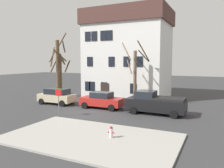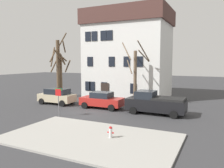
{
  "view_description": "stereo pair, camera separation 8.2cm",
  "coord_description": "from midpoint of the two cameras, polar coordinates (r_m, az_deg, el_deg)",
  "views": [
    {
      "loc": [
        11.2,
        -17.65,
        4.81
      ],
      "look_at": [
        1.74,
        2.12,
        2.6
      ],
      "focal_mm": 35.89,
      "sensor_mm": 36.0,
      "label": 1
    },
    {
      "loc": [
        11.27,
        -17.61,
        4.81
      ],
      "look_at": [
        1.74,
        2.12,
        2.6
      ],
      "focal_mm": 35.89,
      "sensor_mm": 36.0,
      "label": 2
    }
  ],
  "objects": [
    {
      "name": "street_sign_pole",
      "position": [
        20.06,
        -13.39,
        -3.19
      ],
      "size": [
        0.76,
        0.07,
        2.47
      ],
      "color": "slate",
      "rests_on": "ground_plane"
    },
    {
      "name": "fire_hydrant",
      "position": [
        14.09,
        -0.19,
        -12.09
      ],
      "size": [
        0.42,
        0.22,
        0.72
      ],
      "color": "silver",
      "rests_on": "sidewalk_slab"
    },
    {
      "name": "tree_bare_far",
      "position": [
        24.92,
        6.04,
        2.55
      ],
      "size": [
        3.04,
        2.46,
        6.99
      ],
      "color": "brown",
      "rests_on": "ground_plane"
    },
    {
      "name": "car_red_sedan",
      "position": [
        23.1,
        -2.51,
        -4.12
      ],
      "size": [
        4.44,
        2.12,
        1.69
      ],
      "color": "#AD231E",
      "rests_on": "ground_plane"
    },
    {
      "name": "building_main",
      "position": [
        30.72,
        4.19,
        7.77
      ],
      "size": [
        11.02,
        7.71,
        11.59
      ],
      "color": "white",
      "rests_on": "ground_plane"
    },
    {
      "name": "car_beige_wagon",
      "position": [
        26.04,
        -13.76,
        -3.0
      ],
      "size": [
        4.22,
        2.03,
        1.77
      ],
      "color": "#C6B793",
      "rests_on": "ground_plane"
    },
    {
      "name": "tree_bare_near",
      "position": [
        31.18,
        -13.04,
        2.76
      ],
      "size": [
        2.96,
        2.96,
        6.78
      ],
      "color": "brown",
      "rests_on": "ground_plane"
    },
    {
      "name": "ground_plane",
      "position": [
        21.45,
        -6.6,
        -7.23
      ],
      "size": [
        120.0,
        120.0,
        0.0
      ],
      "primitive_type": "plane",
      "color": "#38383A"
    },
    {
      "name": "sidewalk_slab",
      "position": [
        14.47,
        -5.48,
        -13.43
      ],
      "size": [
        10.78,
        6.35,
        0.12
      ],
      "primitive_type": "cube",
      "color": "#A8A59E",
      "rests_on": "ground_plane"
    },
    {
      "name": "tree_bare_mid",
      "position": [
        30.66,
        -13.39,
        4.39
      ],
      "size": [
        2.26,
        2.29,
        8.63
      ],
      "color": "brown",
      "rests_on": "ground_plane"
    },
    {
      "name": "pickup_truck_black",
      "position": [
        20.97,
        11.07,
        -4.78
      ],
      "size": [
        5.36,
        2.33,
        2.09
      ],
      "color": "black",
      "rests_on": "ground_plane"
    },
    {
      "name": "bicycle_leaning",
      "position": [
        30.53,
        -11.13,
        -2.71
      ],
      "size": [
        1.73,
        0.35,
        1.03
      ],
      "color": "black",
      "rests_on": "ground_plane"
    }
  ]
}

